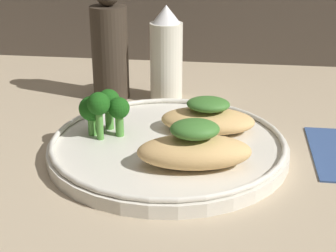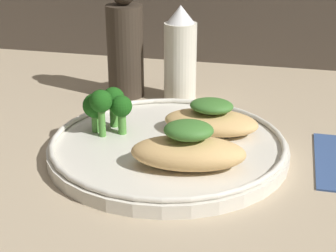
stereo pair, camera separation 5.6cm
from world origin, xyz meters
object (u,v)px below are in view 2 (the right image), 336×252
object	(u,v)px
plate	(168,146)
sauce_bottle	(180,56)
pepper_grinder	(125,46)
broccoli_bunch	(106,105)

from	to	relation	value
plate	sauce_bottle	bearing A→B (deg)	98.18
plate	pepper_grinder	xyz separation A→B (cm)	(-10.54, 17.71, 6.35)
plate	pepper_grinder	world-z (taller)	pepper_grinder
sauce_bottle	broccoli_bunch	bearing A→B (deg)	-106.86
sauce_bottle	pepper_grinder	xyz separation A→B (cm)	(-7.99, -0.00, 0.93)
sauce_bottle	plate	bearing A→B (deg)	-81.82
pepper_grinder	plate	bearing A→B (deg)	-59.25
plate	broccoli_bunch	distance (cm)	8.49
plate	broccoli_bunch	size ratio (longest dim) A/B	4.42
plate	sauce_bottle	size ratio (longest dim) A/B	1.98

